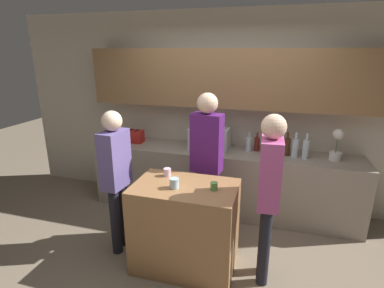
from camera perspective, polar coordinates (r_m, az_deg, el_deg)
The scene contains 20 objects.
ground_plane at distance 3.30m, azimuth 0.56°, elevation -23.67°, with size 14.00×14.00×0.00m, color #7F705B.
back_wall at distance 4.17m, azimuth 6.84°, elevation 8.50°, with size 6.40×0.40×2.70m.
back_counter at distance 4.22m, azimuth 5.69°, elevation -6.92°, with size 3.60×0.62×0.88m.
kitchen_island at distance 3.16m, azimuth -1.31°, elevation -15.43°, with size 1.02×0.65×0.91m.
microwave at distance 4.07m, azimuth 3.40°, elevation 1.07°, with size 0.52×0.39×0.30m.
toaster at distance 4.46m, azimuth -10.95°, elevation 1.45°, with size 0.26×0.16×0.18m.
potted_plant at distance 4.03m, azimuth 25.86°, elevation -0.12°, with size 0.14×0.14×0.40m.
bottle_0 at distance 4.05m, azimuth 10.74°, elevation -0.02°, with size 0.07×0.07×0.26m.
bottle_1 at distance 4.09m, azimuth 12.26°, elevation 0.03°, with size 0.07×0.07×0.26m.
bottle_2 at distance 4.02m, azimuth 14.01°, elevation -0.22°, with size 0.08×0.08×0.29m.
bottle_3 at distance 4.03m, azimuth 15.78°, elevation -0.54°, with size 0.07×0.07×0.25m.
bottle_4 at distance 4.01m, azimuth 17.61°, elevation -0.47°, with size 0.08×0.08×0.30m.
bottle_5 at distance 3.98m, azimuth 19.05°, elevation -0.67°, with size 0.08×0.08×0.32m.
bottle_6 at distance 3.97m, azimuth 20.86°, elevation -0.90°, with size 0.08×0.08×0.32m.
cup_0 at distance 2.85m, azimuth 4.22°, elevation -8.01°, with size 0.07×0.07×0.08m.
cup_1 at distance 2.88m, azimuth -3.41°, elevation -7.47°, with size 0.09×0.09×0.10m.
cup_2 at distance 3.15m, azimuth -4.73°, elevation -5.37°, with size 0.08×0.08×0.08m.
person_left at distance 2.82m, azimuth 14.43°, elevation -7.93°, with size 0.22×0.35×1.66m.
person_center at distance 3.39m, azimuth 2.82°, elevation -1.99°, with size 0.36×0.23×1.74m.
person_right at distance 3.29m, azimuth -14.30°, elevation -5.09°, with size 0.22×0.35×1.60m.
Camera 1 is at (0.66, -2.40, 2.17)m, focal length 28.00 mm.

